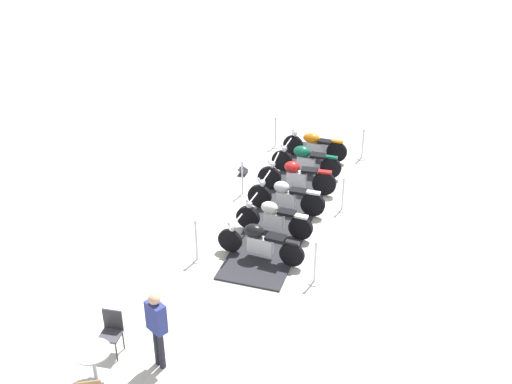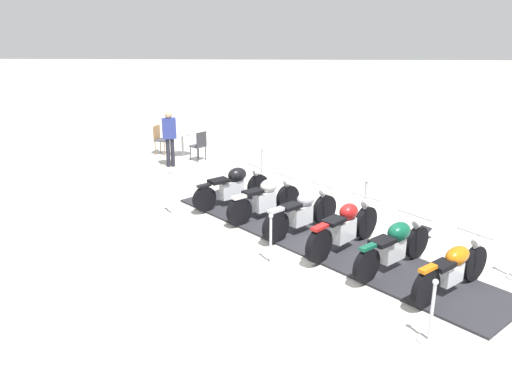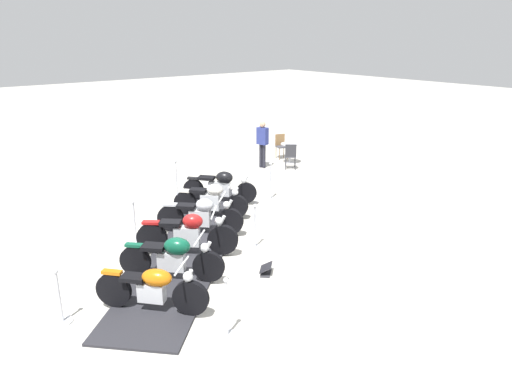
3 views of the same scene
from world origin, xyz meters
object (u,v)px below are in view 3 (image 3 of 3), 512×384
object	(u,v)px
motorcycle_maroon	(188,233)
stanchion_left_rear	(177,183)
stanchion_left_front	(61,307)
cafe_chair_across_table	(281,145)
motorcycle_copper	(153,287)
stanchion_right_front	(227,316)
motorcycle_chrome	(201,215)
cafe_chair_near_table	(291,155)
motorcycle_cream	(211,200)
stanchion_right_rear	(270,185)
stanchion_right_mid	(255,232)
motorcycle_black	(221,185)
bystander_person	(262,140)
stanchion_left_mid	(135,226)
info_placard	(266,270)
motorcycle_forest	(173,256)
cafe_table	(290,149)

from	to	relation	value
motorcycle_maroon	stanchion_left_rear	distance (m)	4.26
stanchion_left_front	cafe_chair_across_table	distance (m)	12.06
motorcycle_copper	stanchion_right_front	bearing A→B (deg)	-16.26
motorcycle_chrome	cafe_chair_near_table	world-z (taller)	motorcycle_chrome
motorcycle_cream	stanchion_right_rear	bearing A→B (deg)	53.15
stanchion_right_mid	cafe_chair_across_table	size ratio (longest dim) A/B	1.13
stanchion_left_rear	cafe_chair_across_table	bearing A→B (deg)	-166.27
motorcycle_chrome	motorcycle_cream	bearing A→B (deg)	90.32
motorcycle_black	stanchion_right_front	distance (m)	6.48
stanchion_right_mid	bystander_person	bearing A→B (deg)	-131.09
stanchion_left_mid	stanchion_right_mid	world-z (taller)	stanchion_right_mid
stanchion_left_rear	info_placard	bearing A→B (deg)	78.79
motorcycle_forest	info_placard	bearing A→B (deg)	17.82
bystander_person	cafe_chair_near_table	bearing A→B (deg)	114.05
motorcycle_copper	motorcycle_black	distance (m)	5.83
cafe_chair_across_table	motorcycle_copper	bearing A→B (deg)	-35.41
motorcycle_copper	motorcycle_black	world-z (taller)	motorcycle_copper
motorcycle_forest	bystander_person	distance (m)	8.64
motorcycle_forest	motorcycle_cream	distance (m)	3.50
motorcycle_copper	motorcycle_black	size ratio (longest dim) A/B	0.93
motorcycle_copper	stanchion_right_rear	xyz separation A→B (m)	(-5.56, -3.33, -0.08)
motorcycle_chrome	motorcycle_forest	bearing A→B (deg)	-89.33
info_placard	bystander_person	distance (m)	8.19
motorcycle_chrome	cafe_chair_across_table	distance (m)	7.85
stanchion_left_mid	cafe_chair_near_table	distance (m)	7.53
stanchion_left_rear	cafe_chair_across_table	world-z (taller)	stanchion_left_rear
cafe_chair_near_table	stanchion_right_front	bearing A→B (deg)	172.17
cafe_table	cafe_chair_across_table	bearing A→B (deg)	-107.82
cafe_chair_across_table	info_placard	bearing A→B (deg)	-25.83
cafe_chair_near_table	motorcycle_black	bearing A→B (deg)	149.52
motorcycle_chrome	cafe_table	xyz separation A→B (m)	(-6.28, -3.57, 0.07)
stanchion_left_rear	stanchion_right_rear	bearing A→B (deg)	133.44
motorcycle_copper	cafe_chair_across_table	size ratio (longest dim) A/B	1.75
stanchion_right_front	cafe_chair_near_table	world-z (taller)	stanchion_right_front
motorcycle_forest	stanchion_right_rear	distance (m)	5.35
motorcycle_black	stanchion_left_mid	bearing A→B (deg)	-112.66
motorcycle_copper	info_placard	world-z (taller)	motorcycle_copper
motorcycle_maroon	motorcycle_cream	distance (m)	2.33
motorcycle_copper	stanchion_left_mid	world-z (taller)	stanchion_left_mid
motorcycle_copper	motorcycle_black	xyz separation A→B (m)	(-4.24, -4.00, 0.02)
stanchion_right_mid	info_placard	distance (m)	1.32
stanchion_left_rear	stanchion_right_mid	bearing A→B (deg)	83.72
stanchion_right_front	info_placard	distance (m)	2.25
motorcycle_cream	stanchion_left_front	world-z (taller)	stanchion_left_front
motorcycle_forest	stanchion_left_rear	bearing A→B (deg)	107.41
stanchion_left_mid	cafe_chair_across_table	bearing A→B (deg)	-155.16
stanchion_left_rear	motorcycle_black	bearing A→B (deg)	114.85
motorcycle_forest	info_placard	world-z (taller)	motorcycle_forest
motorcycle_forest	cafe_table	distance (m)	9.50
stanchion_right_rear	bystander_person	bearing A→B (deg)	-125.75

